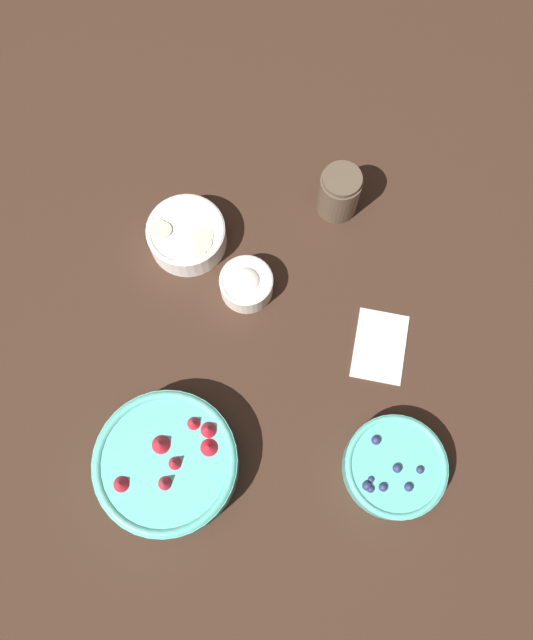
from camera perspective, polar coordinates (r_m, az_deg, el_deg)
ground_plane at (r=1.12m, az=2.17°, el=-2.19°), size 4.00×4.00×0.00m
bowl_strawberries at (r=1.05m, az=-9.08°, el=-12.79°), size 0.23×0.23×0.09m
bowl_blueberries at (r=1.07m, az=11.64°, el=-13.03°), size 0.17×0.17×0.05m
bowl_bananas at (r=1.16m, az=-7.30°, el=7.76°), size 0.14×0.14×0.06m
bowl_cream at (r=1.12m, az=-1.85°, el=3.35°), size 0.10×0.10×0.06m
jar_chocolate at (r=1.18m, az=6.65°, el=11.40°), size 0.08×0.08×0.10m
napkin at (r=1.13m, az=10.33°, el=-2.34°), size 0.15×0.12×0.01m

